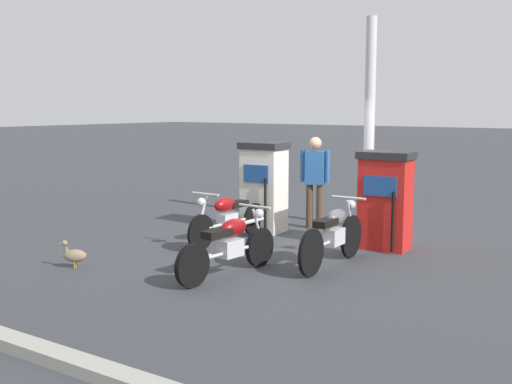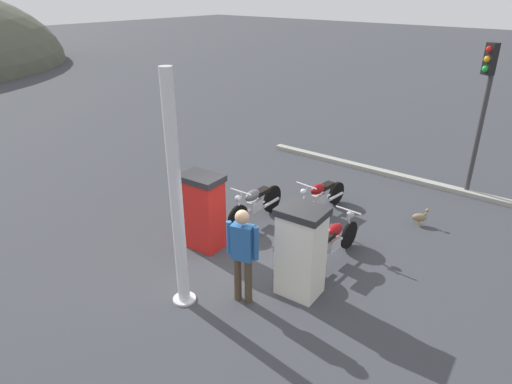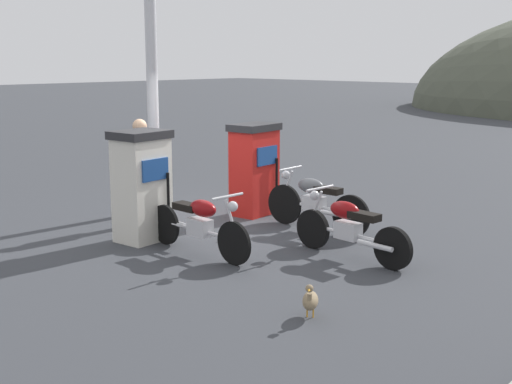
% 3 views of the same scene
% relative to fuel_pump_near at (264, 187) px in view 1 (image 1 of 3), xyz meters
% --- Properties ---
extents(ground_plane, '(120.00, 120.00, 0.00)m').
position_rel_fuel_pump_near_xyz_m(ground_plane, '(0.05, 1.21, -0.85)').
color(ground_plane, '#383A3F').
extents(fuel_pump_near, '(0.71, 0.85, 1.67)m').
position_rel_fuel_pump_near_xyz_m(fuel_pump_near, '(0.00, 0.00, 0.00)').
color(fuel_pump_near, silver).
rests_on(fuel_pump_near, ground).
extents(fuel_pump_far, '(0.67, 0.91, 1.61)m').
position_rel_fuel_pump_near_xyz_m(fuel_pump_far, '(0.00, 2.43, -0.03)').
color(fuel_pump_far, red).
rests_on(fuel_pump_far, ground).
extents(motorcycle_near_pump, '(2.07, 0.56, 0.94)m').
position_rel_fuel_pump_near_xyz_m(motorcycle_near_pump, '(1.19, 0.09, -0.38)').
color(motorcycle_near_pump, black).
rests_on(motorcycle_near_pump, ground).
extents(motorcycle_far_pump, '(1.97, 0.56, 0.97)m').
position_rel_fuel_pump_near_xyz_m(motorcycle_far_pump, '(1.48, 2.29, -0.36)').
color(motorcycle_far_pump, black).
rests_on(motorcycle_far_pump, ground).
extents(motorcycle_extra, '(1.97, 0.56, 0.93)m').
position_rel_fuel_pump_near_xyz_m(motorcycle_extra, '(2.80, 1.41, -0.41)').
color(motorcycle_extra, black).
rests_on(motorcycle_extra, ground).
extents(attendant_person, '(0.30, 0.57, 1.76)m').
position_rel_fuel_pump_near_xyz_m(attendant_person, '(-0.83, 0.60, 0.17)').
color(attendant_person, '#473828').
rests_on(attendant_person, ground).
extents(wandering_duck, '(0.33, 0.38, 0.41)m').
position_rel_fuel_pump_near_xyz_m(wandering_duck, '(3.81, -0.66, -0.65)').
color(wandering_duck, '#847051').
rests_on(wandering_duck, ground).
extents(canopy_support_pole, '(0.40, 0.40, 3.99)m').
position_rel_fuel_pump_near_xyz_m(canopy_support_pole, '(-1.49, 1.39, 1.07)').
color(canopy_support_pole, silver).
rests_on(canopy_support_pole, ground).
extents(road_edge_kerb, '(0.55, 7.75, 0.12)m').
position_rel_fuel_pump_near_xyz_m(road_edge_kerb, '(6.11, 1.21, -0.79)').
color(road_edge_kerb, '#9E9E93').
rests_on(road_edge_kerb, ground).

